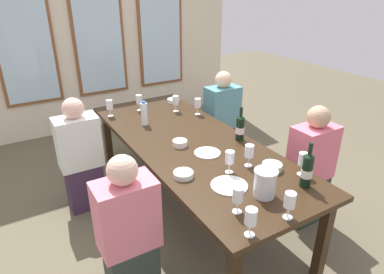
# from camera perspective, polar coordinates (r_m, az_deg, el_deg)

# --- Properties ---
(ground_plane) EXTENTS (12.00, 12.00, 0.00)m
(ground_plane) POSITION_cam_1_polar(r_m,az_deg,el_deg) (3.36, -0.26, -12.11)
(ground_plane) COLOR brown
(back_wall_with_windows) EXTENTS (4.19, 0.10, 2.90)m
(back_wall_with_windows) POSITION_cam_1_polar(r_m,az_deg,el_deg) (5.07, -15.76, 17.54)
(back_wall_with_windows) COLOR beige
(back_wall_with_windows) RESTS_ON ground
(dining_table) EXTENTS (0.99, 2.56, 0.74)m
(dining_table) POSITION_cam_1_polar(r_m,az_deg,el_deg) (3.01, -0.29, -1.77)
(dining_table) COLOR #322112
(dining_table) RESTS_ON ground
(white_plate_0) EXTENTS (0.26, 0.26, 0.01)m
(white_plate_0) POSITION_cam_1_polar(r_m,az_deg,el_deg) (2.36, 6.29, -8.13)
(white_plate_0) COLOR white
(white_plate_0) RESTS_ON dining_table
(white_plate_1) EXTENTS (0.22, 0.22, 0.01)m
(white_plate_1) POSITION_cam_1_polar(r_m,az_deg,el_deg) (2.77, 2.67, -2.67)
(white_plate_1) COLOR white
(white_plate_1) RESTS_ON dining_table
(metal_pitcher) EXTENTS (0.16, 0.16, 0.19)m
(metal_pitcher) POSITION_cam_1_polar(r_m,az_deg,el_deg) (2.25, 12.22, -7.59)
(metal_pitcher) COLOR silver
(metal_pitcher) RESTS_ON dining_table
(wine_bottle_0) EXTENTS (0.08, 0.08, 0.33)m
(wine_bottle_0) POSITION_cam_1_polar(r_m,az_deg,el_deg) (2.41, 18.85, -5.27)
(wine_bottle_0) COLOR black
(wine_bottle_0) RESTS_ON dining_table
(wine_bottle_1) EXTENTS (0.08, 0.08, 0.31)m
(wine_bottle_1) POSITION_cam_1_polar(r_m,az_deg,el_deg) (2.98, 8.14, 1.57)
(wine_bottle_1) COLOR black
(wine_bottle_1) RESTS_ON dining_table
(tasting_bowl_0) EXTENTS (0.13, 0.13, 0.05)m
(tasting_bowl_0) POSITION_cam_1_polar(r_m,az_deg,el_deg) (2.88, -2.05, -1.04)
(tasting_bowl_0) COLOR white
(tasting_bowl_0) RESTS_ON dining_table
(tasting_bowl_1) EXTENTS (0.15, 0.15, 0.05)m
(tasting_bowl_1) POSITION_cam_1_polar(r_m,az_deg,el_deg) (2.59, 13.34, -4.91)
(tasting_bowl_1) COLOR white
(tasting_bowl_1) RESTS_ON dining_table
(tasting_bowl_2) EXTENTS (0.14, 0.14, 0.04)m
(tasting_bowl_2) POSITION_cam_1_polar(r_m,az_deg,el_deg) (3.95, -3.17, 6.19)
(tasting_bowl_2) COLOR white
(tasting_bowl_2) RESTS_ON dining_table
(tasting_bowl_3) EXTENTS (0.15, 0.15, 0.04)m
(tasting_bowl_3) POSITION_cam_1_polar(r_m,az_deg,el_deg) (2.44, -1.47, -6.32)
(tasting_bowl_3) COLOR white
(tasting_bowl_3) RESTS_ON dining_table
(water_bottle) EXTENTS (0.06, 0.06, 0.24)m
(water_bottle) POSITION_cam_1_polar(r_m,az_deg,el_deg) (3.31, -8.06, 3.92)
(water_bottle) COLOR white
(water_bottle) RESTS_ON dining_table
(wine_glass_0) EXTENTS (0.07, 0.07, 0.17)m
(wine_glass_0) POSITION_cam_1_polar(r_m,az_deg,el_deg) (2.57, 9.64, -2.53)
(wine_glass_0) COLOR white
(wine_glass_0) RESTS_ON dining_table
(wine_glass_1) EXTENTS (0.07, 0.07, 0.17)m
(wine_glass_1) POSITION_cam_1_polar(r_m,az_deg,el_deg) (3.69, -8.93, 6.16)
(wine_glass_1) COLOR white
(wine_glass_1) RESTS_ON dining_table
(wine_glass_2) EXTENTS (0.07, 0.07, 0.17)m
(wine_glass_2) POSITION_cam_1_polar(r_m,az_deg,el_deg) (2.46, 6.40, -3.60)
(wine_glass_2) COLOR white
(wine_glass_2) RESTS_ON dining_table
(wine_glass_3) EXTENTS (0.07, 0.07, 0.17)m
(wine_glass_3) POSITION_cam_1_polar(r_m,az_deg,el_deg) (2.07, 7.77, -9.80)
(wine_glass_3) COLOR white
(wine_glass_3) RESTS_ON dining_table
(wine_glass_4) EXTENTS (0.07, 0.07, 0.17)m
(wine_glass_4) POSITION_cam_1_polar(r_m,az_deg,el_deg) (3.59, -13.76, 5.20)
(wine_glass_4) COLOR white
(wine_glass_4) RESTS_ON dining_table
(wine_glass_5) EXTENTS (0.07, 0.07, 0.17)m
(wine_glass_5) POSITION_cam_1_polar(r_m,az_deg,el_deg) (3.54, 0.97, 5.69)
(wine_glass_5) COLOR white
(wine_glass_5) RESTS_ON dining_table
(wine_glass_6) EXTENTS (0.07, 0.07, 0.17)m
(wine_glass_6) POSITION_cam_1_polar(r_m,az_deg,el_deg) (1.91, 9.91, -13.31)
(wine_glass_6) COLOR white
(wine_glass_6) RESTS_ON dining_table
(wine_glass_7) EXTENTS (0.07, 0.07, 0.17)m
(wine_glass_7) POSITION_cam_1_polar(r_m,az_deg,el_deg) (3.62, -2.77, 6.08)
(wine_glass_7) COLOR white
(wine_glass_7) RESTS_ON dining_table
(wine_glass_8) EXTENTS (0.07, 0.07, 0.17)m
(wine_glass_8) POSITION_cam_1_polar(r_m,az_deg,el_deg) (2.55, 18.26, -3.66)
(wine_glass_8) COLOR white
(wine_glass_8) RESTS_ON dining_table
(wine_glass_9) EXTENTS (0.07, 0.07, 0.17)m
(wine_glass_9) POSITION_cam_1_polar(r_m,az_deg,el_deg) (2.08, 16.21, -10.29)
(wine_glass_9) COLOR white
(wine_glass_9) RESTS_ON dining_table
(seated_person_0) EXTENTS (0.38, 0.24, 1.11)m
(seated_person_0) POSITION_cam_1_polar(r_m,az_deg,el_deg) (2.31, -10.62, -16.03)
(seated_person_0) COLOR #2F3931
(seated_person_0) RESTS_ON ground
(seated_person_1) EXTENTS (0.38, 0.24, 1.11)m
(seated_person_1) POSITION_cam_1_polar(r_m,az_deg,el_deg) (3.14, 19.27, -5.12)
(seated_person_1) COLOR #25382F
(seated_person_1) RESTS_ON ground
(seated_person_2) EXTENTS (0.38, 0.24, 1.11)m
(seated_person_2) POSITION_cam_1_polar(r_m,az_deg,el_deg) (3.31, -18.27, -3.37)
(seated_person_2) COLOR #39273E
(seated_person_2) RESTS_ON ground
(seated_person_3) EXTENTS (0.38, 0.24, 1.11)m
(seated_person_3) POSITION_cam_1_polar(r_m,az_deg,el_deg) (4.01, 5.06, 2.87)
(seated_person_3) COLOR #2A252F
(seated_person_3) RESTS_ON ground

